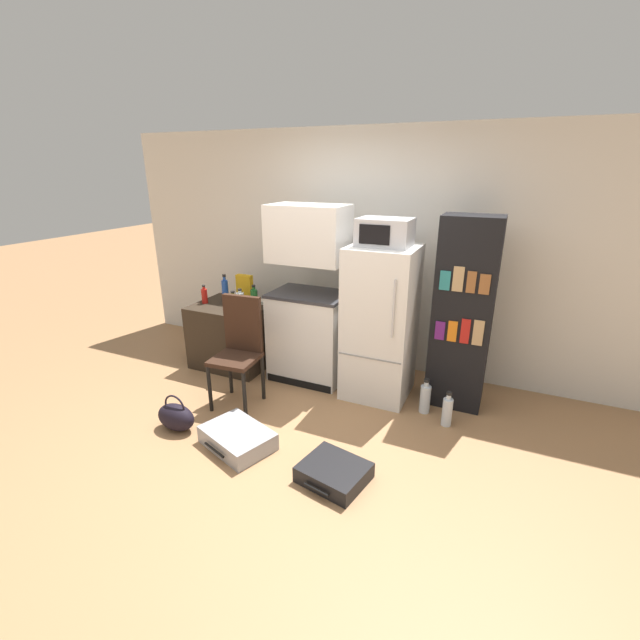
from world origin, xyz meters
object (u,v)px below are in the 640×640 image
(bookshelf, at_px, (463,315))
(bowl, at_px, (264,302))
(bottle_olive_oil, at_px, (233,304))
(chair, at_px, (240,343))
(handbag, at_px, (176,417))
(suitcase_small_flat, at_px, (237,438))
(kitchen_hutch, at_px, (309,304))
(bottle_ketchup_red, at_px, (204,296))
(cereal_box, at_px, (245,288))
(water_bottle_front, at_px, (425,398))
(refrigerator, at_px, (380,323))
(bottle_green_tall, at_px, (254,298))
(suitcase_large_flat, at_px, (334,472))
(bottle_blue_soda, at_px, (225,290))
(bottle_clear_short, at_px, (240,299))
(side_table, at_px, (233,335))
(microwave, at_px, (385,232))
(water_bottle_middle, at_px, (447,411))

(bookshelf, xyz_separation_m, bowl, (-2.14, 0.04, -0.16))
(bottle_olive_oil, bearing_deg, chair, -50.28)
(bookshelf, bearing_deg, handbag, -144.96)
(bottle_olive_oil, height_order, suitcase_small_flat, bottle_olive_oil)
(bookshelf, bearing_deg, kitchen_hutch, -176.36)
(bottle_ketchup_red, bearing_deg, cereal_box, 37.14)
(chair, bearing_deg, water_bottle_front, 12.23)
(bottle_olive_oil, bearing_deg, refrigerator, 10.37)
(bowl, height_order, water_bottle_front, bowl)
(bottle_green_tall, distance_m, suitcase_large_flat, 2.22)
(water_bottle_front, bearing_deg, bottle_blue_soda, 174.30)
(bottle_ketchup_red, bearing_deg, bottle_blue_soda, 41.15)
(refrigerator, relative_size, handbag, 4.14)
(bottle_olive_oil, height_order, bottle_clear_short, bottle_olive_oil)
(kitchen_hutch, distance_m, bottle_blue_soda, 1.07)
(side_table, relative_size, bottle_blue_soda, 2.63)
(refrigerator, relative_size, microwave, 3.14)
(bottle_ketchup_red, relative_size, handbag, 0.58)
(side_table, height_order, bottle_ketchup_red, bottle_ketchup_red)
(kitchen_hutch, distance_m, bottle_green_tall, 0.66)
(bottle_ketchup_red, xyz_separation_m, water_bottle_front, (2.54, -0.08, -0.66))
(bottle_olive_oil, height_order, water_bottle_middle, bottle_olive_oil)
(chair, bearing_deg, bowl, 101.77)
(suitcase_large_flat, relative_size, suitcase_small_flat, 0.79)
(bottle_blue_soda, relative_size, bottle_olive_oil, 1.26)
(bottle_clear_short, distance_m, water_bottle_front, 2.19)
(bottle_ketchup_red, xyz_separation_m, bowl, (0.61, 0.27, -0.07))
(bottle_green_tall, relative_size, suitcase_large_flat, 0.46)
(refrigerator, bearing_deg, bookshelf, 10.16)
(bottle_ketchup_red, bearing_deg, bottle_clear_short, 6.52)
(side_table, distance_m, cereal_box, 0.55)
(refrigerator, distance_m, bottle_green_tall, 1.44)
(side_table, height_order, chair, chair)
(handbag, bearing_deg, bookshelf, 35.04)
(bottle_green_tall, xyz_separation_m, bottle_blue_soda, (-0.41, 0.03, 0.03))
(bottle_clear_short, relative_size, water_bottle_front, 0.60)
(water_bottle_front, height_order, water_bottle_middle, water_bottle_front)
(cereal_box, bearing_deg, bottle_olive_oil, -70.64)
(side_table, bearing_deg, refrigerator, 1.12)
(chair, relative_size, suitcase_small_flat, 1.55)
(bottle_blue_soda, height_order, bottle_olive_oil, bottle_blue_soda)
(water_bottle_front, bearing_deg, handbag, -148.37)
(bottle_olive_oil, bearing_deg, bookshelf, 10.30)
(side_table, bearing_deg, microwave, 1.07)
(kitchen_hutch, distance_m, water_bottle_front, 1.48)
(bookshelf, relative_size, bottle_ketchup_red, 8.54)
(microwave, bearing_deg, refrigerator, 72.41)
(bottle_olive_oil, distance_m, suitcase_large_flat, 2.09)
(cereal_box, height_order, chair, chair)
(bottle_ketchup_red, distance_m, bottle_olive_oil, 0.55)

